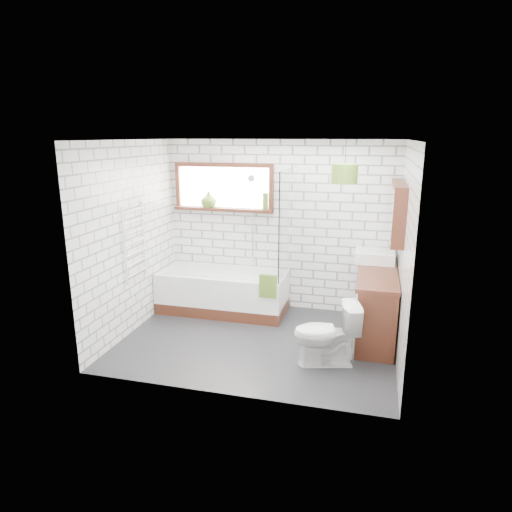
% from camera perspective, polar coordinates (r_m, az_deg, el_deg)
% --- Properties ---
extents(floor, '(3.40, 2.60, 0.01)m').
position_cam_1_polar(floor, '(5.96, 0.18, -10.55)').
color(floor, black).
rests_on(floor, ground).
extents(ceiling, '(3.40, 2.60, 0.01)m').
position_cam_1_polar(ceiling, '(5.38, 0.20, 14.36)').
color(ceiling, white).
rests_on(ceiling, ground).
extents(wall_back, '(3.40, 0.01, 2.50)m').
position_cam_1_polar(wall_back, '(6.78, 2.94, 3.77)').
color(wall_back, white).
rests_on(wall_back, ground).
extents(wall_front, '(3.40, 0.01, 2.50)m').
position_cam_1_polar(wall_front, '(4.33, -4.12, -2.67)').
color(wall_front, white).
rests_on(wall_front, ground).
extents(wall_left, '(0.01, 2.60, 2.50)m').
position_cam_1_polar(wall_left, '(6.18, -15.33, 2.15)').
color(wall_left, white).
rests_on(wall_left, ground).
extents(wall_right, '(0.01, 2.60, 2.50)m').
position_cam_1_polar(wall_right, '(5.39, 18.04, 0.12)').
color(wall_right, white).
rests_on(wall_right, ground).
extents(window, '(1.52, 0.16, 0.68)m').
position_cam_1_polar(window, '(6.88, -4.11, 8.54)').
color(window, '#3A1910').
rests_on(window, wall_back).
extents(towel_radiator, '(0.06, 0.52, 1.00)m').
position_cam_1_polar(towel_radiator, '(6.17, -14.93, 1.68)').
color(towel_radiator, white).
rests_on(towel_radiator, wall_left).
extents(mirror_cabinet, '(0.16, 1.20, 0.70)m').
position_cam_1_polar(mirror_cabinet, '(5.89, 17.23, 5.38)').
color(mirror_cabinet, '#3A1910').
rests_on(mirror_cabinet, wall_right).
extents(shower_riser, '(0.02, 0.02, 1.30)m').
position_cam_1_polar(shower_riser, '(6.81, -0.43, 4.69)').
color(shower_riser, silver).
rests_on(shower_riser, wall_back).
extents(bathtub, '(1.86, 0.82, 0.60)m').
position_cam_1_polar(bathtub, '(6.83, -4.13, -4.41)').
color(bathtub, white).
rests_on(bathtub, floor).
extents(shower_screen, '(0.02, 0.72, 1.50)m').
position_cam_1_polar(shower_screen, '(6.33, 3.56, 3.91)').
color(shower_screen, white).
rests_on(shower_screen, bathtub).
extents(towel_green, '(0.24, 0.06, 0.32)m').
position_cam_1_polar(towel_green, '(6.16, 1.51, -3.77)').
color(towel_green, '#4B6D20').
rests_on(towel_green, bathtub).
extents(towel_beige, '(0.22, 0.06, 0.29)m').
position_cam_1_polar(towel_beige, '(6.16, 1.51, -3.77)').
color(towel_beige, tan).
rests_on(towel_beige, bathtub).
extents(vanity, '(0.49, 1.53, 0.87)m').
position_cam_1_polar(vanity, '(6.12, 14.82, -5.88)').
color(vanity, '#3A1910').
rests_on(vanity, floor).
extents(basin, '(0.52, 0.46, 0.15)m').
position_cam_1_polar(basin, '(6.44, 14.61, -0.03)').
color(basin, white).
rests_on(basin, vanity).
extents(tap, '(0.03, 0.03, 0.17)m').
position_cam_1_polar(tap, '(6.43, 16.07, 0.37)').
color(tap, silver).
rests_on(tap, vanity).
extents(toilet, '(0.59, 0.81, 0.74)m').
position_cam_1_polar(toilet, '(5.31, 8.75, -9.59)').
color(toilet, white).
rests_on(toilet, floor).
extents(vase_olive, '(0.24, 0.24, 0.24)m').
position_cam_1_polar(vase_olive, '(6.95, -5.93, 6.91)').
color(vase_olive, '#517223').
rests_on(vase_olive, window).
extents(vase_dark, '(0.25, 0.25, 0.21)m').
position_cam_1_polar(vase_dark, '(6.96, -6.07, 6.79)').
color(vase_dark, black).
rests_on(vase_dark, window).
extents(bottle, '(0.08, 0.08, 0.24)m').
position_cam_1_polar(bottle, '(6.69, 1.16, 6.68)').
color(bottle, '#517223').
rests_on(bottle, window).
extents(pendant, '(0.32, 0.32, 0.23)m').
position_cam_1_polar(pendant, '(5.73, 11.01, 10.06)').
color(pendant, '#4B6D20').
rests_on(pendant, ceiling).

